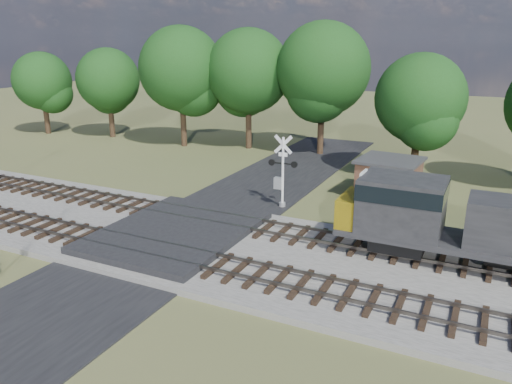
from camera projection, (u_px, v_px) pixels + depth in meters
The scene contains 9 objects.
ground at pixel (171, 243), 25.91m from camera, with size 160.00×160.00×0.00m, color #48522B.
ballast_bed at pixel (363, 274), 22.11m from camera, with size 140.00×10.00×0.30m, color gray.
road at pixel (171, 242), 25.90m from camera, with size 7.00×60.00×0.08m, color black.
crossing_panel at pixel (176, 234), 26.25m from camera, with size 7.00×9.00×0.62m, color #262628.
track_near at pixel (201, 261), 22.77m from camera, with size 140.00×2.60×0.33m.
track_far at pixel (250, 226), 27.06m from camera, with size 140.00×2.60×0.33m.
crossing_signal_far at pixel (281, 178), 30.71m from camera, with size 1.86×0.40×4.61m.
equipment_shed at pixel (389, 178), 32.82m from camera, with size 4.20×4.20×2.64m.
treeline at pixel (385, 84), 38.99m from camera, with size 81.16×12.07×11.66m.
Camera 1 is at (14.48, -19.60, 10.20)m, focal length 35.00 mm.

